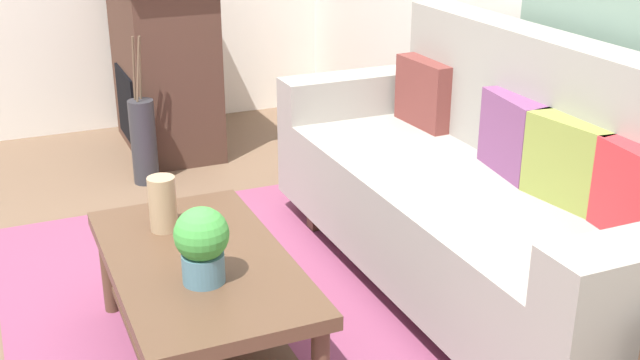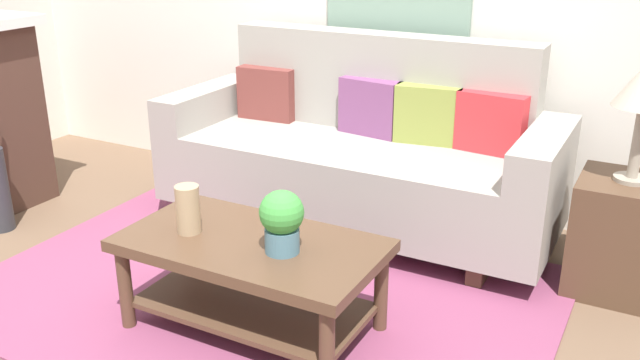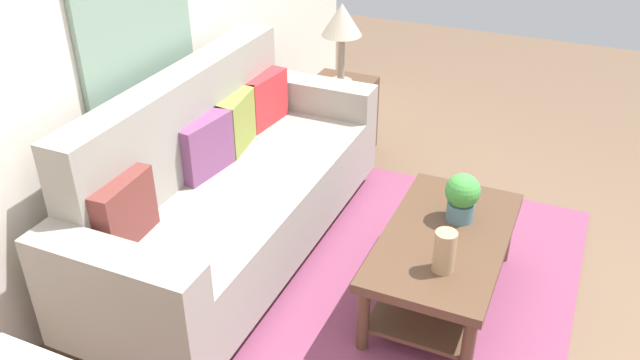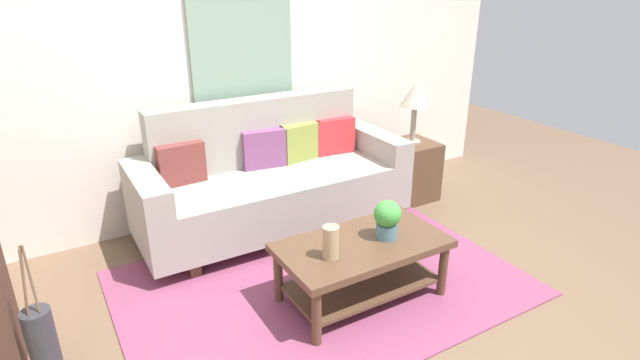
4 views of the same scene
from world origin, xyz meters
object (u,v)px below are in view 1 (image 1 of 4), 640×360
Objects in this scene: potted_plant_tabletop at (202,243)px; floor_vase at (144,142)px; throw_pillow_plum at (513,135)px; coffee_table at (201,287)px; tabletop_vase at (163,204)px; throw_pillow_olive at (570,162)px; throw_pillow_crimson at (640,196)px; fireplace at (163,57)px; throw_pillow_maroon at (426,93)px; couch at (482,196)px.

floor_vase is (-2.03, 0.21, -0.33)m from potted_plant_tabletop.
coffee_table is at bearing -87.09° from throw_pillow_plum.
tabletop_vase is (-0.21, -1.40, -0.15)m from throw_pillow_plum.
coffee_table is at bearing -101.70° from throw_pillow_olive.
throw_pillow_crimson is 0.31× the size of fireplace.
fireplace is (-2.42, 0.45, 0.27)m from coffee_table.
throw_pillow_maroon is at bearing 109.17° from tabletop_vase.
couch is at bearing -90.00° from throw_pillow_plum.
couch reaches higher than throw_pillow_crimson.
potted_plant_tabletop is (-0.11, -1.38, -0.11)m from throw_pillow_olive.
potted_plant_tabletop is 0.23× the size of fireplace.
throw_pillow_crimson reaches higher than potted_plant_tabletop.
throw_pillow_plum is 1.40m from potted_plant_tabletop.
throw_pillow_maroon is 0.70m from throw_pillow_plum.
throw_pillow_crimson is 1.37× the size of potted_plant_tabletop.
tabletop_vase is 0.43× the size of floor_vase.
floor_vase is (-1.79, -1.04, -0.19)m from couch.
fireplace is at bearing 154.51° from floor_vase.
throw_pillow_maroon and throw_pillow_plum have the same top height.
potted_plant_tabletop is 0.54× the size of floor_vase.
couch is 0.28m from throw_pillow_plum.
couch is 1.92× the size of fireplace.
throw_pillow_olive reaches higher than tabletop_vase.
coffee_table is (0.76, -1.35, -0.37)m from throw_pillow_maroon.
potted_plant_tabletop is 2.63m from fireplace.
potted_plant_tabletop reaches higher than tabletop_vase.
throw_pillow_crimson is at bearing 71.66° from potted_plant_tabletop.
throw_pillow_crimson is 0.33× the size of coffee_table.
fireplace is (-2.35, -0.90, -0.09)m from throw_pillow_plum.
couch reaches higher than throw_pillow_plum.
throw_pillow_olive is 1.38m from potted_plant_tabletop.
floor_vase is (-2.14, -1.17, -0.44)m from throw_pillow_olive.
throw_pillow_olive is at bearing 68.41° from tabletop_vase.
couch is 8.51× the size of potted_plant_tabletop.
fireplace is (-2.70, -0.90, -0.09)m from throw_pillow_olive.
couch reaches higher than throw_pillow_olive.
coffee_table is at bearing 11.33° from tabletop_vase.
throw_pillow_olive is 1.00× the size of throw_pillow_crimson.
floor_vase is at bearing -154.89° from throw_pillow_crimson.
tabletop_vase is at bearing -111.59° from throw_pillow_olive.
potted_plant_tabletop is at bearing -9.34° from coffee_table.
floor_vase is (0.56, -0.27, -0.34)m from fireplace.
throw_pillow_plum is 1.37× the size of potted_plant_tabletop.
throw_pillow_crimson is 1.72× the size of tabletop_vase.
throw_pillow_plum is 2.18m from floor_vase.
throw_pillow_olive is 2.48m from floor_vase.
throw_pillow_plum is 1.43m from tabletop_vase.
potted_plant_tabletop is at bearing -108.34° from throw_pillow_crimson.
couch is at bearing 100.84° from potted_plant_tabletop.
throw_pillow_plum and throw_pillow_crimson have the same top height.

